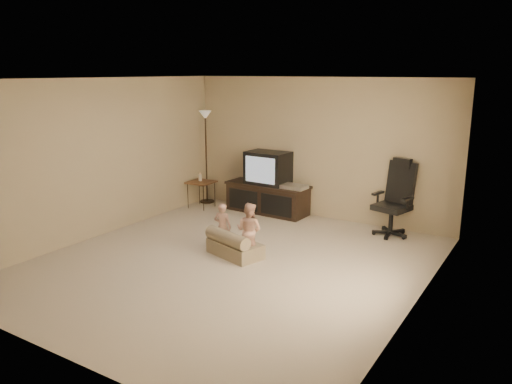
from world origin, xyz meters
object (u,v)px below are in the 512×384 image
tv_stand (268,187)px  office_chair (394,208)px  side_table (201,182)px  floor_lamp (206,136)px  toddler_left (223,227)px  toddler_right (249,230)px  child_sofa (233,246)px

tv_stand → office_chair: office_chair is taller
office_chair → side_table: bearing=-160.7°
floor_lamp → office_chair: bearing=-0.8°
toddler_left → toddler_right: bearing=162.8°
side_table → toddler_right: size_ratio=0.87×
side_table → floor_lamp: bearing=111.4°
side_table → toddler_right: 2.86m
floor_lamp → toddler_right: 3.35m
office_chair → floor_lamp: floor_lamp is taller
office_chair → toddler_right: size_ratio=1.55×
office_chair → side_table: size_ratio=1.78×
side_table → toddler_left: bearing=-44.7°
side_table → office_chair: bearing=4.9°
child_sofa → side_table: bearing=153.8°
toddler_right → floor_lamp: bearing=-45.9°
office_chair → toddler_right: office_chair is taller
office_chair → floor_lamp: 3.93m
office_chair → side_table: 3.70m
child_sofa → toddler_left: 0.36m
side_table → child_sofa: 2.77m
tv_stand → office_chair: bearing=0.9°
side_table → toddler_left: (1.76, -1.74, -0.14)m
tv_stand → child_sofa: (0.74, -2.25, -0.32)m
tv_stand → side_table: (-1.28, -0.38, 0.02)m
toddler_left → office_chair: bearing=-146.4°
tv_stand → floor_lamp: 1.67m
toddler_left → toddler_right: (0.48, -0.03, 0.04)m
tv_stand → side_table: tv_stand is taller
office_chair → floor_lamp: bearing=-166.4°
office_chair → tv_stand: bearing=-167.1°
child_sofa → toddler_left: size_ratio=1.25×
side_table → floor_lamp: size_ratio=0.38×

